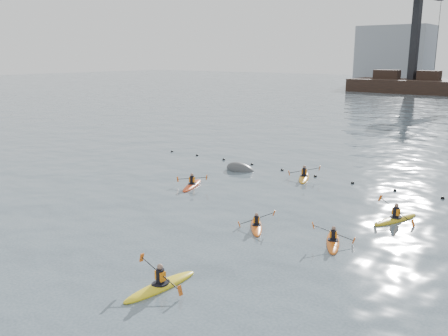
{
  "coord_description": "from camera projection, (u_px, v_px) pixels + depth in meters",
  "views": [
    {
      "loc": [
        13.8,
        -8.9,
        8.91
      ],
      "look_at": [
        -1.94,
        11.2,
        2.8
      ],
      "focal_mm": 38.0,
      "sensor_mm": 36.0,
      "label": 1
    }
  ],
  "objects": [
    {
      "name": "float_line",
      "position": [
        335.0,
        179.0,
        34.72
      ],
      "size": [
        33.24,
        0.73,
        0.24
      ],
      "color": "black",
      "rests_on": "ground"
    },
    {
      "name": "kayaker_0",
      "position": [
        256.0,
        226.0,
        25.08
      ],
      "size": [
        2.15,
        2.66,
        1.07
      ],
      "rotation": [
        0.0,
        0.0,
        0.63
      ],
      "color": "#E35D15",
      "rests_on": "ground"
    },
    {
      "name": "ground",
      "position": [
        76.0,
        307.0,
        17.16
      ],
      "size": [
        400.0,
        400.0,
        0.0
      ],
      "primitive_type": "plane",
      "color": "#3C4E57",
      "rests_on": "ground"
    },
    {
      "name": "kayaker_5",
      "position": [
        304.0,
        177.0,
        35.07
      ],
      "size": [
        2.2,
        3.44,
        1.16
      ],
      "rotation": [
        0.0,
        0.0,
        0.43
      ],
      "color": "orange",
      "rests_on": "ground"
    },
    {
      "name": "kayaker_1",
      "position": [
        161.0,
        285.0,
        18.58
      ],
      "size": [
        2.43,
        3.6,
        1.26
      ],
      "rotation": [
        0.0,
        0.0,
        -0.08
      ],
      "color": "yellow",
      "rests_on": "ground"
    },
    {
      "name": "kayaker_3",
      "position": [
        395.0,
        219.0,
        26.14
      ],
      "size": [
        2.33,
        3.53,
        1.33
      ],
      "rotation": [
        0.0,
        0.0,
        -0.34
      ],
      "color": "gold",
      "rests_on": "ground"
    },
    {
      "name": "kayaker_2",
      "position": [
        192.0,
        185.0,
        32.94
      ],
      "size": [
        2.12,
        3.33,
        1.07
      ],
      "rotation": [
        0.0,
        0.0,
        0.39
      ],
      "color": "red",
      "rests_on": "ground"
    },
    {
      "name": "kayaker_4",
      "position": [
        333.0,
        241.0,
        23.01
      ],
      "size": [
        1.95,
        3.03,
        1.11
      ],
      "rotation": [
        0.0,
        0.0,
        3.59
      ],
      "color": "#D65D14",
      "rests_on": "ground"
    },
    {
      "name": "mooring_buoy",
      "position": [
        241.0,
        170.0,
        37.5
      ],
      "size": [
        2.84,
        1.98,
        1.66
      ],
      "primitive_type": "ellipsoid",
      "rotation": [
        0.0,
        0.21,
        0.24
      ],
      "color": "#3C3D41",
      "rests_on": "ground"
    }
  ]
}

